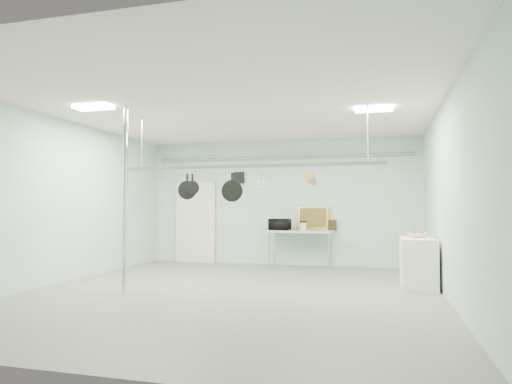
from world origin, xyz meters
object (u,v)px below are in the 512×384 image
(prep_table, at_px, (300,233))
(microwave, at_px, (280,224))
(skillet_right, at_px, (232,187))
(pot_rack, at_px, (247,164))
(coffee_canister, at_px, (303,226))
(side_cabinet, at_px, (418,263))
(skillet_left, at_px, (187,186))
(chrome_pole, at_px, (125,199))
(fruit_bowl, at_px, (417,235))
(skillet_mid, at_px, (192,184))

(prep_table, relative_size, microwave, 3.15)
(skillet_right, bearing_deg, pot_rack, -3.19)
(prep_table, bearing_deg, coffee_canister, -19.69)
(prep_table, xyz_separation_m, side_cabinet, (2.55, -2.20, -0.38))
(pot_rack, xyz_separation_m, skillet_left, (-1.15, 0.00, -0.37))
(prep_table, height_order, skillet_right, skillet_right)
(microwave, bearing_deg, chrome_pole, 70.57)
(skillet_right, bearing_deg, microwave, 83.78)
(side_cabinet, xyz_separation_m, coffee_canister, (-2.48, 2.18, 0.55))
(pot_rack, height_order, skillet_left, pot_rack)
(chrome_pole, xyz_separation_m, pot_rack, (1.90, 0.90, 0.63))
(chrome_pole, xyz_separation_m, microwave, (1.79, 4.18, -0.55))
(fruit_bowl, bearing_deg, coffee_canister, 141.32)
(prep_table, height_order, skillet_left, skillet_left)
(side_cabinet, height_order, microwave, microwave)
(coffee_canister, relative_size, skillet_right, 0.37)
(chrome_pole, height_order, coffee_canister, chrome_pole)
(pot_rack, bearing_deg, skillet_right, 180.00)
(fruit_bowl, distance_m, skillet_mid, 4.31)
(prep_table, bearing_deg, skillet_left, -115.21)
(microwave, bearing_deg, skillet_right, 90.76)
(prep_table, xyz_separation_m, microwave, (-0.51, -0.02, 0.21))
(pot_rack, bearing_deg, skillet_mid, 180.00)
(side_cabinet, distance_m, fruit_bowl, 0.53)
(side_cabinet, xyz_separation_m, skillet_left, (-4.10, -1.10, 1.41))
(side_cabinet, distance_m, skillet_left, 4.47)
(skillet_mid, bearing_deg, coffee_canister, 61.54)
(coffee_canister, distance_m, skillet_right, 3.46)
(side_cabinet, height_order, pot_rack, pot_rack)
(chrome_pole, distance_m, skillet_right, 1.87)
(coffee_canister, bearing_deg, prep_table, 160.31)
(microwave, xyz_separation_m, fruit_bowl, (3.06, -1.99, -0.10))
(chrome_pole, relative_size, prep_table, 2.00)
(fruit_bowl, height_order, skillet_right, skillet_right)
(microwave, bearing_deg, pot_rack, 95.68)
(skillet_right, bearing_deg, prep_table, 75.15)
(prep_table, distance_m, skillet_right, 3.51)
(prep_table, height_order, fruit_bowl, fruit_bowl)
(skillet_left, bearing_deg, skillet_right, -12.39)
(prep_table, bearing_deg, skillet_right, -101.66)
(microwave, bearing_deg, coffee_canister, -176.32)
(side_cabinet, height_order, coffee_canister, coffee_canister)
(fruit_bowl, bearing_deg, side_cabinet, -89.90)
(skillet_left, xyz_separation_m, skillet_right, (0.87, 0.00, -0.03))
(fruit_bowl, bearing_deg, pot_rack, -156.40)
(side_cabinet, height_order, skillet_right, skillet_right)
(side_cabinet, distance_m, pot_rack, 3.62)
(prep_table, distance_m, pot_rack, 3.61)
(side_cabinet, bearing_deg, prep_table, 139.21)
(microwave, bearing_deg, skillet_mid, 77.73)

